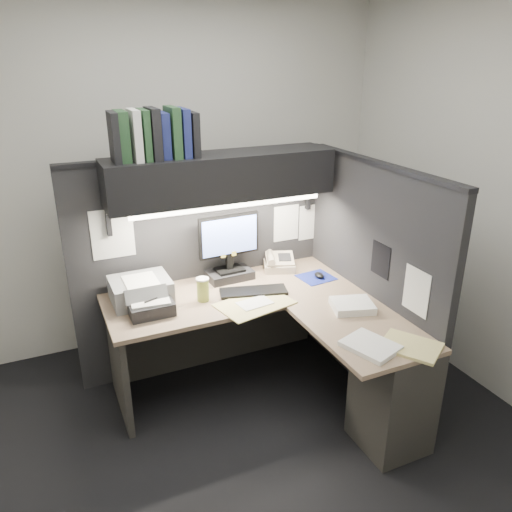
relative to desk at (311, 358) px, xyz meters
name	(u,v)px	position (x,y,z in m)	size (l,w,h in m)	color
floor	(250,432)	(-0.43, 0.00, -0.44)	(3.50, 3.50, 0.00)	black
wall_back	(174,177)	(-0.43, 1.50, 0.91)	(3.50, 0.04, 2.70)	silver
wall_front	(458,391)	(-0.43, -1.50, 0.91)	(3.50, 0.04, 2.70)	silver
wall_right	(486,199)	(1.32, 0.00, 0.91)	(0.04, 3.00, 2.70)	silver
partition_back	(203,265)	(-0.40, 0.93, 0.36)	(1.90, 0.06, 1.60)	black
partition_right	(369,282)	(0.55, 0.18, 0.36)	(0.06, 1.50, 1.60)	black
desk	(311,358)	(0.00, 0.00, 0.00)	(1.70, 1.53, 0.73)	#9A7D62
overhead_shelf	(221,176)	(-0.30, 0.75, 1.06)	(1.55, 0.34, 0.30)	black
task_light_tube	(230,206)	(-0.30, 0.61, 0.89)	(0.04, 0.04, 1.32)	white
monitor	(229,254)	(-0.25, 0.77, 0.48)	(0.45, 0.21, 0.49)	black
keyboard	(253,291)	(-0.19, 0.48, 0.30)	(0.46, 0.15, 0.02)	black
mousepad	(316,277)	(0.34, 0.53, 0.29)	(0.24, 0.22, 0.00)	navy
mouse	(319,275)	(0.35, 0.51, 0.31)	(0.06, 0.10, 0.04)	black
telephone	(279,263)	(0.17, 0.79, 0.33)	(0.23, 0.24, 0.09)	tan
coffee_cup	(203,290)	(-0.54, 0.52, 0.36)	(0.08, 0.08, 0.15)	#A8AE45
printer	(141,290)	(-0.91, 0.69, 0.36)	(0.38, 0.32, 0.15)	gray
notebook_stack	(150,307)	(-0.90, 0.49, 0.33)	(0.27, 0.23, 0.08)	black
open_folder	(255,304)	(-0.25, 0.32, 0.29)	(0.48, 0.31, 0.01)	#CDBF73
paper_stack_a	(352,306)	(0.30, 0.01, 0.31)	(0.26, 0.22, 0.05)	white
paper_stack_b	(370,346)	(0.12, -0.42, 0.30)	(0.23, 0.28, 0.03)	white
manila_stack	(411,346)	(0.33, -0.51, 0.30)	(0.25, 0.31, 0.02)	#CDBF73
binder_row	(153,135)	(-0.74, 0.75, 1.36)	(0.54, 0.25, 0.31)	black
pinned_papers	(273,241)	(0.00, 0.56, 0.61)	(1.76, 1.31, 0.51)	white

